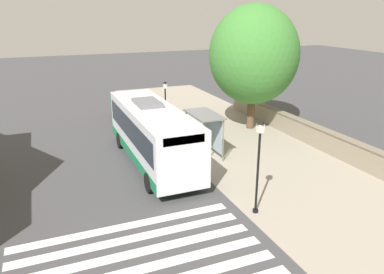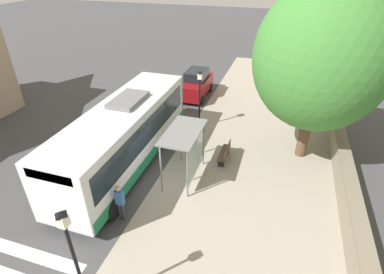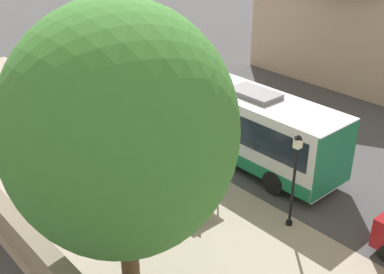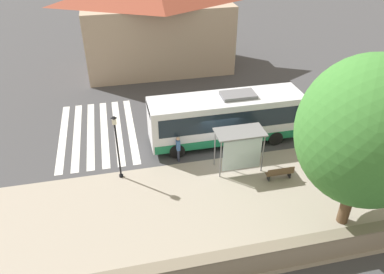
# 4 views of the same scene
# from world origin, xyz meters

# --- Properties ---
(ground_plane) EXTENTS (120.00, 120.00, 0.00)m
(ground_plane) POSITION_xyz_m (0.00, 0.00, 0.00)
(ground_plane) COLOR #424244
(ground_plane) RESTS_ON ground
(sidewalk_plaza) EXTENTS (9.00, 44.00, 0.02)m
(sidewalk_plaza) POSITION_xyz_m (-4.50, 0.00, 0.01)
(sidewalk_plaza) COLOR #9E9384
(sidewalk_plaza) RESTS_ON ground
(crosswalk_stripes) EXTENTS (9.00, 5.25, 0.01)m
(crosswalk_stripes) POSITION_xyz_m (5.00, 7.76, 0.00)
(crosswalk_stripes) COLOR silver
(crosswalk_stripes) RESTS_ON ground
(stone_wall) EXTENTS (0.60, 20.00, 1.37)m
(stone_wall) POSITION_xyz_m (-8.55, 0.00, 0.69)
(stone_wall) COLOR gray
(stone_wall) RESTS_ON ground
(bus) EXTENTS (2.76, 10.17, 3.49)m
(bus) POSITION_xyz_m (1.99, -0.78, 1.81)
(bus) COLOR silver
(bus) RESTS_ON ground
(bus_shelter) EXTENTS (1.55, 2.92, 2.64)m
(bus_shelter) POSITION_xyz_m (-1.33, -0.63, 2.14)
(bus_shelter) COLOR slate
(bus_shelter) RESTS_ON ground
(pedestrian) EXTENTS (0.34, 0.24, 1.78)m
(pedestrian) POSITION_xyz_m (0.36, 2.78, 1.05)
(pedestrian) COLOR #2D3347
(pedestrian) RESTS_ON ground
(bench) EXTENTS (0.40, 1.66, 0.88)m
(bench) POSITION_xyz_m (-2.80, -2.68, 0.48)
(bench) COLOR brown
(bench) RESTS_ON ground
(street_lamp_near) EXTENTS (0.28, 0.28, 4.18)m
(street_lamp_near) POSITION_xyz_m (-0.50, 6.44, 2.48)
(street_lamp_near) COLOR black
(street_lamp_near) RESTS_ON ground
(street_lamp_far) EXTENTS (0.28, 0.28, 3.74)m
(street_lamp_far) POSITION_xyz_m (-0.48, -5.73, 2.24)
(street_lamp_far) COLOR black
(street_lamp_far) RESTS_ON ground
(shade_tree) EXTENTS (6.35, 6.35, 8.91)m
(shade_tree) POSITION_xyz_m (-6.69, -4.45, 5.40)
(shade_tree) COLOR brown
(shade_tree) RESTS_ON ground
(parked_car_behind_bus) EXTENTS (1.83, 4.08, 2.07)m
(parked_car_behind_bus) POSITION_xyz_m (1.18, -10.53, 0.99)
(parked_car_behind_bus) COLOR maroon
(parked_car_behind_bus) RESTS_ON ground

